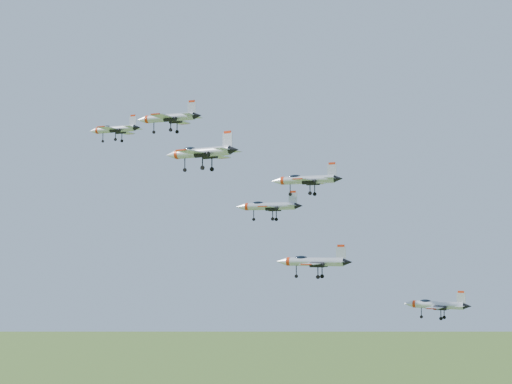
# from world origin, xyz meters

# --- Properties ---
(jet_lead) EXTENTS (12.76, 10.72, 3.42)m
(jet_lead) POSITION_xyz_m (-23.15, 12.54, 148.39)
(jet_lead) COLOR #B7BCC5
(jet_left_high) EXTENTS (13.79, 11.54, 3.69)m
(jet_left_high) POSITION_xyz_m (-7.06, 0.82, 148.17)
(jet_left_high) COLOR #B7BCC5
(jet_right_high) EXTENTS (13.66, 11.68, 3.75)m
(jet_right_high) POSITION_xyz_m (5.35, -18.44, 138.88)
(jet_right_high) COLOR #B7BCC5
(jet_left_low) EXTENTS (13.32, 11.05, 3.56)m
(jet_left_low) POSITION_xyz_m (10.77, 7.30, 131.68)
(jet_left_low) COLOR #B7BCC5
(jet_right_low) EXTENTS (11.80, 9.92, 3.17)m
(jet_right_low) POSITION_xyz_m (21.47, -15.50, 134.53)
(jet_right_low) COLOR #B7BCC5
(jet_trail) EXTENTS (13.43, 11.23, 3.59)m
(jet_trail) POSITION_xyz_m (21.03, -5.25, 121.63)
(jet_trail) COLOR #B7BCC5
(jet_extra) EXTENTS (12.40, 10.55, 3.37)m
(jet_extra) POSITION_xyz_m (41.33, 11.24, 113.45)
(jet_extra) COLOR #B7BCC5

